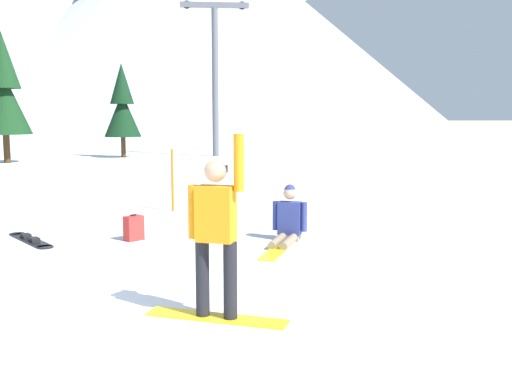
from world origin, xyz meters
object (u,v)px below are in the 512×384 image
at_px(pine_tree_short, 122,106).
at_px(ski_lift_tower, 215,66).
at_px(snowboarder_foreground, 216,233).
at_px(loose_snowboard_far_spare, 30,240).
at_px(trail_marker_pole, 172,180).
at_px(pine_tree_tall, 4,92).
at_px(snowboarder_midground, 287,222).
at_px(backpack_red, 133,228).

distance_m(pine_tree_short, ski_lift_tower, 5.59).
distance_m(snowboarder_foreground, loose_snowboard_far_spare, 5.46).
distance_m(trail_marker_pole, pine_tree_tall, 17.87).
height_order(snowboarder_midground, pine_tree_tall, pine_tree_tall).
relative_size(snowboarder_midground, backpack_red, 3.74).
xyz_separation_m(snowboarder_foreground, trail_marker_pole, (-0.88, 7.46, -0.22)).
height_order(snowboarder_foreground, trail_marker_pole, snowboarder_foreground).
bearing_deg(snowboarder_midground, backpack_red, 172.14).
height_order(snowboarder_midground, pine_tree_short, pine_tree_short).
distance_m(snowboarder_midground, trail_marker_pole, 4.25).
distance_m(snowboarder_midground, ski_lift_tower, 23.60).
bearing_deg(snowboarder_midground, ski_lift_tower, 92.11).
bearing_deg(pine_tree_tall, pine_tree_short, 34.98).
bearing_deg(snowboarder_midground, snowboarder_foreground, -108.92).
relative_size(snowboarder_foreground, trail_marker_pole, 1.39).
bearing_deg(loose_snowboard_far_spare, snowboarder_midground, -5.95).
bearing_deg(pine_tree_short, backpack_red, -81.74).
bearing_deg(ski_lift_tower, backpack_red, -94.69).
relative_size(snowboarder_midground, pine_tree_tall, 0.28).
distance_m(pine_tree_tall, pine_tree_short, 6.19).
bearing_deg(snowboarder_foreground, trail_marker_pole, 96.74).
height_order(snowboarder_foreground, ski_lift_tower, ski_lift_tower).
relative_size(snowboarder_midground, pine_tree_short, 0.35).
relative_size(trail_marker_pole, ski_lift_tower, 0.17).
relative_size(loose_snowboard_far_spare, pine_tree_short, 0.31).
xyz_separation_m(pine_tree_short, ski_lift_tower, (5.08, 0.62, 2.26)).
xyz_separation_m(snowboarder_midground, ski_lift_tower, (-0.85, 23.11, 4.70)).
distance_m(loose_snowboard_far_spare, pine_tree_short, 22.23).
relative_size(pine_tree_tall, pine_tree_short, 1.22).
bearing_deg(pine_tree_tall, backpack_red, -66.05).
distance_m(trail_marker_pole, pine_tree_short, 19.34).
xyz_separation_m(pine_tree_tall, pine_tree_short, (5.04, 3.53, -0.61)).
xyz_separation_m(trail_marker_pole, ski_lift_tower, (1.35, 19.49, 4.33)).
bearing_deg(loose_snowboard_far_spare, snowboarder_foreground, -53.20).
height_order(loose_snowboard_far_spare, pine_tree_tall, pine_tree_tall).
distance_m(loose_snowboard_far_spare, backpack_red, 1.84).
height_order(snowboarder_midground, loose_snowboard_far_spare, snowboarder_midground).
bearing_deg(backpack_red, ski_lift_tower, 85.31).
bearing_deg(trail_marker_pole, snowboarder_midground, -58.73).
bearing_deg(snowboarder_midground, trail_marker_pole, 121.27).
bearing_deg(pine_tree_short, trail_marker_pole, -78.82).
distance_m(snowboarder_midground, backpack_red, 2.75).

